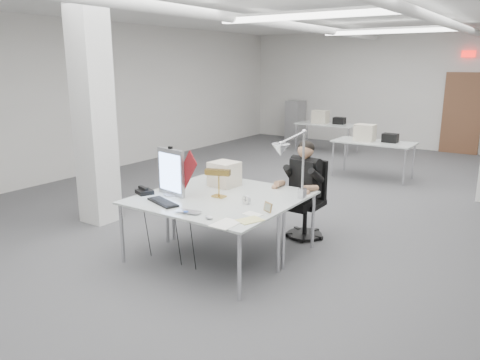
% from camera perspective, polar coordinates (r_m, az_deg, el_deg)
% --- Properties ---
extents(room_shell, '(10.04, 14.04, 3.24)m').
position_cam_1_polar(room_shell, '(7.33, 8.08, 9.00)').
color(room_shell, '#48484A').
rests_on(room_shell, ground).
extents(desk_main, '(1.80, 0.90, 0.02)m').
position_cam_1_polar(desk_main, '(5.33, -5.23, -3.25)').
color(desk_main, silver).
rests_on(desk_main, room_shell).
extents(desk_second, '(1.80, 0.90, 0.02)m').
position_cam_1_polar(desk_second, '(6.02, 0.17, -1.15)').
color(desk_second, silver).
rests_on(desk_second, room_shell).
extents(bg_desk_a, '(1.60, 0.80, 0.02)m').
position_cam_1_polar(bg_desk_a, '(10.03, 15.99, 4.45)').
color(bg_desk_a, silver).
rests_on(bg_desk_a, room_shell).
extents(bg_desk_b, '(1.60, 0.80, 0.02)m').
position_cam_1_polar(bg_desk_b, '(12.77, 10.57, 6.71)').
color(bg_desk_b, silver).
rests_on(bg_desk_b, room_shell).
extents(filing_cabinet, '(0.45, 0.55, 1.20)m').
position_cam_1_polar(filing_cabinet, '(14.81, 6.75, 7.28)').
color(filing_cabinet, gray).
rests_on(filing_cabinet, room_shell).
extents(office_chair, '(0.63, 0.63, 1.11)m').
position_cam_1_polar(office_chair, '(6.37, 8.01, -2.20)').
color(office_chair, black).
rests_on(office_chair, room_shell).
extents(seated_person, '(0.63, 0.73, 0.98)m').
position_cam_1_polar(seated_person, '(6.24, 7.91, 0.74)').
color(seated_person, black).
rests_on(seated_person, office_chair).
extents(monitor, '(0.46, 0.12, 0.57)m').
position_cam_1_polar(monitor, '(5.72, -8.39, 0.96)').
color(monitor, '#A2A2A6').
rests_on(monitor, desk_main).
extents(pennant, '(0.45, 0.18, 0.52)m').
position_cam_1_polar(pennant, '(5.50, -6.50, 1.10)').
color(pennant, maroon).
rests_on(pennant, monitor).
extents(keyboard, '(0.51, 0.31, 0.02)m').
position_cam_1_polar(keyboard, '(5.46, -9.38, -2.70)').
color(keyboard, black).
rests_on(keyboard, desk_main).
extents(laptop, '(0.31, 0.23, 0.02)m').
position_cam_1_polar(laptop, '(5.04, -6.61, -4.03)').
color(laptop, '#B6B5BA').
rests_on(laptop, desk_main).
extents(mouse, '(0.11, 0.09, 0.04)m').
position_cam_1_polar(mouse, '(4.86, -3.78, -4.57)').
color(mouse, '#BABABF').
rests_on(mouse, desk_main).
extents(bankers_lamp, '(0.36, 0.23, 0.38)m').
position_cam_1_polar(bankers_lamp, '(5.59, -2.60, -0.23)').
color(bankers_lamp, gold).
rests_on(bankers_lamp, desk_main).
extents(desk_phone, '(0.25, 0.24, 0.05)m').
position_cam_1_polar(desk_phone, '(5.89, -11.56, -1.43)').
color(desk_phone, black).
rests_on(desk_phone, desk_main).
extents(picture_frame_left, '(0.13, 0.10, 0.11)m').
position_cam_1_polar(picture_frame_left, '(6.02, -9.09, -0.69)').
color(picture_frame_left, tan).
rests_on(picture_frame_left, desk_main).
extents(picture_frame_right, '(0.13, 0.09, 0.11)m').
position_cam_1_polar(picture_frame_right, '(5.08, 3.43, -3.31)').
color(picture_frame_right, tan).
rests_on(picture_frame_right, desk_main).
extents(desk_clock, '(0.11, 0.04, 0.11)m').
position_cam_1_polar(desk_clock, '(5.34, 0.77, -2.45)').
color(desk_clock, silver).
rests_on(desk_clock, desk_main).
extents(paper_stack_a, '(0.22, 0.31, 0.01)m').
position_cam_1_polar(paper_stack_a, '(4.71, -1.74, -5.36)').
color(paper_stack_a, white).
rests_on(paper_stack_a, desk_main).
extents(paper_stack_b, '(0.27, 0.31, 0.01)m').
position_cam_1_polar(paper_stack_b, '(4.81, 1.21, -4.92)').
color(paper_stack_b, '#E1DC86').
rests_on(paper_stack_b, desk_main).
extents(paper_stack_c, '(0.21, 0.16, 0.01)m').
position_cam_1_polar(paper_stack_c, '(5.00, 1.55, -4.19)').
color(paper_stack_c, white).
rests_on(paper_stack_c, desk_main).
extents(beige_monitor, '(0.36, 0.35, 0.32)m').
position_cam_1_polar(beige_monitor, '(6.11, -1.92, 0.73)').
color(beige_monitor, beige).
rests_on(beige_monitor, desk_second).
extents(architect_lamp, '(0.33, 0.80, 1.00)m').
position_cam_1_polar(architect_lamp, '(5.30, 6.52, 2.34)').
color(architect_lamp, silver).
rests_on(architect_lamp, desk_second).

